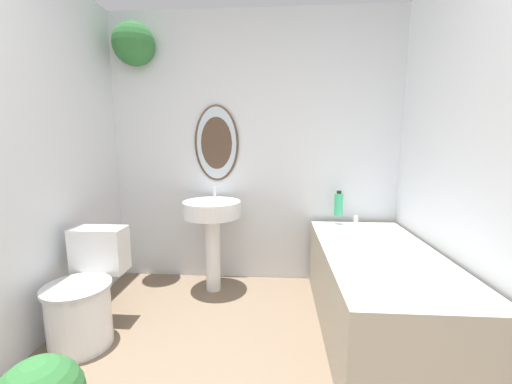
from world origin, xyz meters
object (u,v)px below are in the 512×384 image
at_px(pedestal_sink, 212,221).
at_px(bathtub, 378,290).
at_px(toilet, 85,297).
at_px(shampoo_bottle, 339,204).

distance_m(pedestal_sink, bathtub, 1.38).
xyz_separation_m(toilet, bathtub, (1.91, 0.21, 0.01)).
xyz_separation_m(toilet, shampoo_bottle, (1.76, 0.89, 0.46)).
relative_size(toilet, bathtub, 0.45).
distance_m(toilet, pedestal_sink, 1.06).
distance_m(toilet, shampoo_bottle, 2.03).
bearing_deg(shampoo_bottle, bathtub, -77.90).
xyz_separation_m(toilet, pedestal_sink, (0.68, 0.74, 0.33)).
bearing_deg(bathtub, toilet, -173.81).
height_order(toilet, shampoo_bottle, shampoo_bottle).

